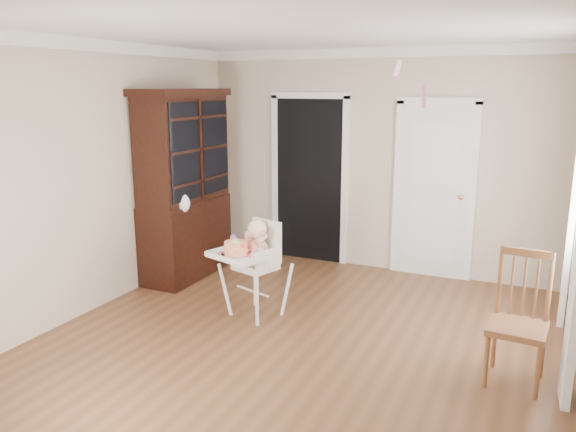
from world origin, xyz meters
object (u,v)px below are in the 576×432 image
at_px(china_cabinet, 184,185).
at_px(dining_chair, 518,323).
at_px(cake, 236,248).
at_px(high_chair, 255,258).
at_px(sippy_cup, 234,242).

height_order(china_cabinet, dining_chair, china_cabinet).
xyz_separation_m(cake, china_cabinet, (-1.25, 0.97, 0.37)).
distance_m(cake, china_cabinet, 1.62).
bearing_deg(high_chair, cake, -96.47).
bearing_deg(china_cabinet, sippy_cup, -35.41).
bearing_deg(dining_chair, china_cabinet, 168.43).
xyz_separation_m(china_cabinet, dining_chair, (3.78, -1.06, -0.63)).
distance_m(high_chair, cake, 0.27).
bearing_deg(china_cabinet, cake, -37.81).
height_order(cake, sippy_cup, sippy_cup).
bearing_deg(high_chair, sippy_cup, -149.62).
bearing_deg(sippy_cup, cake, -54.76).
relative_size(cake, dining_chair, 0.28).
height_order(high_chair, china_cabinet, china_cabinet).
xyz_separation_m(sippy_cup, china_cabinet, (-1.13, 0.80, 0.36)).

